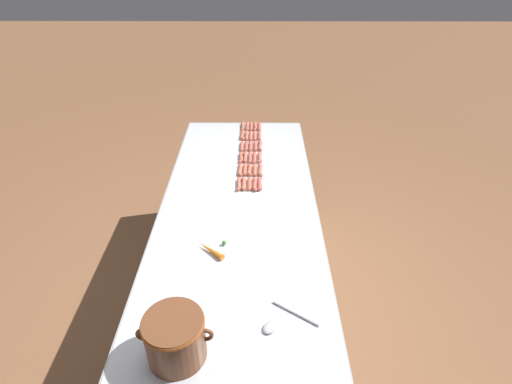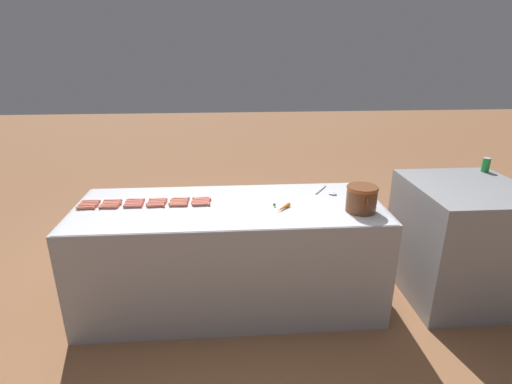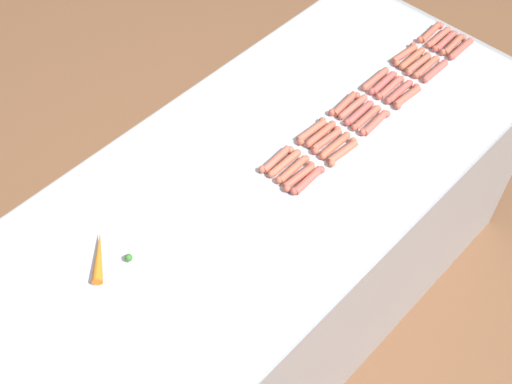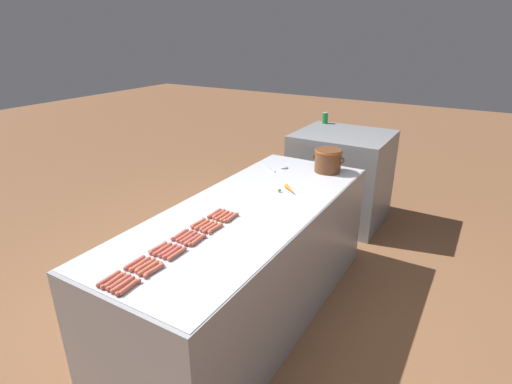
# 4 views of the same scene
# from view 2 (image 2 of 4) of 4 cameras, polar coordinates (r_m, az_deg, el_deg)

# --- Properties ---
(ground_plane) EXTENTS (20.00, 20.00, 0.00)m
(ground_plane) POSITION_cam_2_polar(r_m,az_deg,el_deg) (3.50, -3.55, -15.27)
(ground_plane) COLOR brown
(griddle_counter) EXTENTS (0.92, 2.38, 0.88)m
(griddle_counter) POSITION_cam_2_polar(r_m,az_deg,el_deg) (3.26, -3.72, -9.01)
(griddle_counter) COLOR #9EA0A5
(griddle_counter) RESTS_ON ground_plane
(back_cabinet) EXTENTS (0.96, 0.88, 0.98)m
(back_cabinet) POSITION_cam_2_polar(r_m,az_deg,el_deg) (3.77, 27.26, -6.26)
(back_cabinet) COLOR gray
(back_cabinet) RESTS_ON ground_plane
(hot_dog_0) EXTENTS (0.03, 0.15, 0.02)m
(hot_dog_0) POSITION_cam_2_polar(r_m,az_deg,el_deg) (3.36, -22.67, -1.25)
(hot_dog_0) COLOR #C35C4E
(hot_dog_0) RESTS_ON griddle_counter
(hot_dog_1) EXTENTS (0.03, 0.15, 0.02)m
(hot_dog_1) POSITION_cam_2_polar(r_m,az_deg,el_deg) (3.31, -19.95, -1.19)
(hot_dog_1) COLOR #C75D50
(hot_dog_1) RESTS_ON griddle_counter
(hot_dog_2) EXTENTS (0.03, 0.15, 0.02)m
(hot_dog_2) POSITION_cam_2_polar(r_m,az_deg,el_deg) (3.27, -16.98, -1.11)
(hot_dog_2) COLOR #C0634E
(hot_dog_2) RESTS_ON griddle_counter
(hot_dog_3) EXTENTS (0.03, 0.15, 0.02)m
(hot_dog_3) POSITION_cam_2_polar(r_m,az_deg,el_deg) (3.23, -13.93, -1.06)
(hot_dog_3) COLOR #CD604F
(hot_dog_3) RESTS_ON griddle_counter
(hot_dog_4) EXTENTS (0.03, 0.15, 0.02)m
(hot_dog_4) POSITION_cam_2_polar(r_m,az_deg,el_deg) (3.21, -10.84, -0.97)
(hot_dog_4) COLOR #C1664C
(hot_dog_4) RESTS_ON griddle_counter
(hot_dog_5) EXTENTS (0.03, 0.15, 0.02)m
(hot_dog_5) POSITION_cam_2_polar(r_m,az_deg,el_deg) (3.19, -7.90, -0.93)
(hot_dog_5) COLOR #CA594C
(hot_dog_5) RESTS_ON griddle_counter
(hot_dog_6) EXTENTS (0.03, 0.15, 0.02)m
(hot_dog_6) POSITION_cam_2_polar(r_m,az_deg,el_deg) (3.33, -22.84, -1.46)
(hot_dog_6) COLOR #C1634A
(hot_dog_6) RESTS_ON griddle_counter
(hot_dog_7) EXTENTS (0.03, 0.15, 0.02)m
(hot_dog_7) POSITION_cam_2_polar(r_m,az_deg,el_deg) (3.28, -20.03, -1.41)
(hot_dog_7) COLOR #CD654C
(hot_dog_7) RESTS_ON griddle_counter
(hot_dog_8) EXTENTS (0.03, 0.15, 0.02)m
(hot_dog_8) POSITION_cam_2_polar(r_m,az_deg,el_deg) (3.24, -17.09, -1.32)
(hot_dog_8) COLOR #CD5A4E
(hot_dog_8) RESTS_ON griddle_counter
(hot_dog_9) EXTENTS (0.03, 0.15, 0.02)m
(hot_dog_9) POSITION_cam_2_polar(r_m,az_deg,el_deg) (3.20, -14.00, -1.29)
(hot_dog_9) COLOR #C3604C
(hot_dog_9) RESTS_ON griddle_counter
(hot_dog_10) EXTENTS (0.03, 0.15, 0.02)m
(hot_dog_10) POSITION_cam_2_polar(r_m,az_deg,el_deg) (3.18, -11.01, -1.20)
(hot_dog_10) COLOR #CD6548
(hot_dog_10) RESTS_ON griddle_counter
(hot_dog_11) EXTENTS (0.03, 0.15, 0.02)m
(hot_dog_11) POSITION_cam_2_polar(r_m,az_deg,el_deg) (3.16, -7.80, -1.12)
(hot_dog_11) COLOR #C65F4B
(hot_dog_11) RESTS_ON griddle_counter
(hot_dog_12) EXTENTS (0.03, 0.15, 0.02)m
(hot_dog_12) POSITION_cam_2_polar(r_m,az_deg,el_deg) (3.30, -22.96, -1.67)
(hot_dog_12) COLOR #C65C4F
(hot_dog_12) RESTS_ON griddle_counter
(hot_dog_13) EXTENTS (0.03, 0.15, 0.02)m
(hot_dog_13) POSITION_cam_2_polar(r_m,az_deg,el_deg) (3.25, -20.09, -1.62)
(hot_dog_13) COLOR #C66650
(hot_dog_13) RESTS_ON griddle_counter
(hot_dog_14) EXTENTS (0.03, 0.15, 0.02)m
(hot_dog_14) POSITION_cam_2_polar(r_m,az_deg,el_deg) (3.21, -17.15, -1.55)
(hot_dog_14) COLOR #CD6150
(hot_dog_14) RESTS_ON griddle_counter
(hot_dog_15) EXTENTS (0.03, 0.15, 0.02)m
(hot_dog_15) POSITION_cam_2_polar(r_m,az_deg,el_deg) (3.17, -14.11, -1.50)
(hot_dog_15) COLOR #C75A50
(hot_dog_15) RESTS_ON griddle_counter
(hot_dog_16) EXTENTS (0.03, 0.15, 0.02)m
(hot_dog_16) POSITION_cam_2_polar(r_m,az_deg,el_deg) (3.15, -11.05, -1.44)
(hot_dog_16) COLOR #CA624C
(hot_dog_16) RESTS_ON griddle_counter
(hot_dog_17) EXTENTS (0.03, 0.15, 0.02)m
(hot_dog_17) POSITION_cam_2_polar(r_m,az_deg,el_deg) (3.13, -7.98, -1.35)
(hot_dog_17) COLOR #C96449
(hot_dog_17) RESTS_ON griddle_counter
(hot_dog_18) EXTENTS (0.03, 0.15, 0.02)m
(hot_dog_18) POSITION_cam_2_polar(r_m,az_deg,el_deg) (3.28, -23.15, -1.87)
(hot_dog_18) COLOR #C9634E
(hot_dog_18) RESTS_ON griddle_counter
(hot_dog_19) EXTENTS (0.02, 0.15, 0.02)m
(hot_dog_19) POSITION_cam_2_polar(r_m,az_deg,el_deg) (3.22, -20.37, -1.83)
(hot_dog_19) COLOR #C66647
(hot_dog_19) RESTS_ON griddle_counter
(hot_dog_20) EXTENTS (0.03, 0.15, 0.02)m
(hot_dog_20) POSITION_cam_2_polar(r_m,az_deg,el_deg) (3.18, -17.29, -1.77)
(hot_dog_20) COLOR #CA5951
(hot_dog_20) RESTS_ON griddle_counter
(hot_dog_21) EXTENTS (0.02, 0.15, 0.02)m
(hot_dog_21) POSITION_cam_2_polar(r_m,az_deg,el_deg) (3.14, -14.35, -1.73)
(hot_dog_21) COLOR #C26551
(hot_dog_21) RESTS_ON griddle_counter
(hot_dog_22) EXTENTS (0.03, 0.15, 0.02)m
(hot_dog_22) POSITION_cam_2_polar(r_m,az_deg,el_deg) (3.12, -11.25, -1.65)
(hot_dog_22) COLOR #CB5F48
(hot_dog_22) RESTS_ON griddle_counter
(hot_dog_23) EXTENTS (0.03, 0.15, 0.02)m
(hot_dog_23) POSITION_cam_2_polar(r_m,az_deg,el_deg) (3.10, -8.03, -1.59)
(hot_dog_23) COLOR #CE674C
(hot_dog_23) RESTS_ON griddle_counter
(hot_dog_24) EXTENTS (0.03, 0.15, 0.02)m
(hot_dog_24) POSITION_cam_2_polar(r_m,az_deg,el_deg) (3.24, -23.39, -2.12)
(hot_dog_24) COLOR #C96148
(hot_dog_24) RESTS_ON griddle_counter
(hot_dog_25) EXTENTS (0.03, 0.15, 0.02)m
(hot_dog_25) POSITION_cam_2_polar(r_m,az_deg,el_deg) (3.19, -20.55, -2.07)
(hot_dog_25) COLOR #CC634B
(hot_dog_25) RESTS_ON griddle_counter
(hot_dog_26) EXTENTS (0.02, 0.15, 0.02)m
(hot_dog_26) POSITION_cam_2_polar(r_m,az_deg,el_deg) (3.15, -17.39, -1.99)
(hot_dog_26) COLOR #C5614D
(hot_dog_26) RESTS_ON griddle_counter
(hot_dog_27) EXTENTS (0.03, 0.15, 0.02)m
(hot_dog_27) POSITION_cam_2_polar(r_m,az_deg,el_deg) (3.11, -14.30, -1.94)
(hot_dog_27) COLOR #CD5E4A
(hot_dog_27) RESTS_ON griddle_counter
(hot_dog_28) EXTENTS (0.03, 0.15, 0.02)m
(hot_dog_28) POSITION_cam_2_polar(r_m,az_deg,el_deg) (3.09, -11.14, -1.87)
(hot_dog_28) COLOR #CC664C
(hot_dog_28) RESTS_ON griddle_counter
(hot_dog_29) EXTENTS (0.03, 0.15, 0.02)m
(hot_dog_29) POSITION_cam_2_polar(r_m,az_deg,el_deg) (3.07, -7.96, -1.80)
(hot_dog_29) COLOR #C56550
(hot_dog_29) RESTS_ON griddle_counter
(bean_pot) EXTENTS (0.29, 0.23, 0.20)m
(bean_pot) POSITION_cam_2_polar(r_m,az_deg,el_deg) (3.02, 14.94, -0.76)
(bean_pot) COLOR brown
(bean_pot) RESTS_ON griddle_counter
(serving_spoon) EXTENTS (0.24, 0.18, 0.02)m
(serving_spoon) POSITION_cam_2_polar(r_m,az_deg,el_deg) (3.36, 10.40, -0.04)
(serving_spoon) COLOR #B7B7BC
(serving_spoon) RESTS_ON griddle_counter
(carrot) EXTENTS (0.15, 0.14, 0.03)m
(carrot) POSITION_cam_2_polar(r_m,az_deg,el_deg) (2.98, 3.76, -2.25)
(carrot) COLOR orange
(carrot) RESTS_ON griddle_counter
(soda_can) EXTENTS (0.07, 0.07, 0.12)m
(soda_can) POSITION_cam_2_polar(r_m,az_deg,el_deg) (4.05, 30.19, 3.41)
(soda_can) COLOR #1E8C38
(soda_can) RESTS_ON back_cabinet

